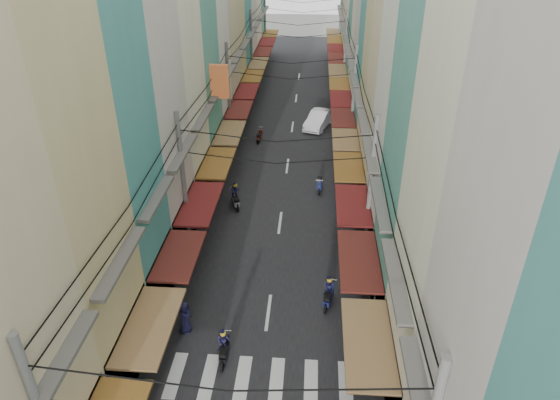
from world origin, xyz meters
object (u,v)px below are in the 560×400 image
at_px(traffic_sign, 375,291).
at_px(bicycle, 406,334).
at_px(white_car, 318,127).
at_px(market_umbrella, 407,264).

bearing_deg(traffic_sign, bicycle, -7.26).
xyz_separation_m(white_car, traffic_sign, (2.46, -24.91, 2.26)).
bearing_deg(bicycle, white_car, -11.37).
relative_size(white_car, market_umbrella, 2.01).
distance_m(market_umbrella, traffic_sign, 2.63).
xyz_separation_m(bicycle, traffic_sign, (-1.57, 0.20, 2.26)).
bearing_deg(market_umbrella, white_car, 100.25).
bearing_deg(market_umbrella, bicycle, -92.87).
xyz_separation_m(market_umbrella, traffic_sign, (-1.68, -2.02, -0.01)).
height_order(market_umbrella, traffic_sign, traffic_sign).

